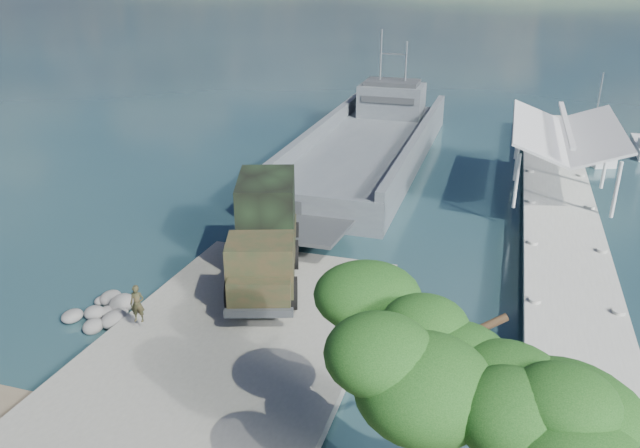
# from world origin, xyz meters

# --- Properties ---
(ground) EXTENTS (1400.00, 1400.00, 0.00)m
(ground) POSITION_xyz_m (0.00, 0.00, 0.00)
(ground) COLOR #1C3744
(ground) RESTS_ON ground
(boat_ramp) EXTENTS (10.00, 18.00, 0.50)m
(boat_ramp) POSITION_xyz_m (0.00, -1.00, 0.25)
(boat_ramp) COLOR slate
(boat_ramp) RESTS_ON ground
(shoreline_rocks) EXTENTS (3.20, 5.60, 0.90)m
(shoreline_rocks) POSITION_xyz_m (-6.20, 0.50, 0.00)
(shoreline_rocks) COLOR #61615E
(shoreline_rocks) RESTS_ON ground
(pier) EXTENTS (6.40, 44.00, 6.10)m
(pier) POSITION_xyz_m (13.00, 18.77, 1.60)
(pier) COLOR #A2A298
(pier) RESTS_ON ground
(landing_craft) EXTENTS (8.45, 32.53, 9.64)m
(landing_craft) POSITION_xyz_m (-0.42, 24.77, 0.79)
(landing_craft) COLOR #495156
(landing_craft) RESTS_ON ground
(military_truck) EXTENTS (5.43, 9.56, 4.26)m
(military_truck) POSITION_xyz_m (-0.72, 4.54, 2.62)
(military_truck) COLOR black
(military_truck) RESTS_ON boat_ramp
(soldier) EXTENTS (0.65, 0.50, 1.59)m
(soldier) POSITION_xyz_m (-3.83, -1.52, 1.29)
(soldier) COLOR #1F2E19
(soldier) RESTS_ON boat_ramp
(sailboat_near) EXTENTS (3.44, 5.79, 6.79)m
(sailboat_near) POSITION_xyz_m (16.08, 30.83, 0.36)
(sailboat_near) COLOR silver
(sailboat_near) RESTS_ON ground
(overhang_tree) EXTENTS (7.90, 7.28, 7.17)m
(overhang_tree) POSITION_xyz_m (9.30, -8.07, 5.75)
(overhang_tree) COLOR #351E15
(overhang_tree) RESTS_ON ground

